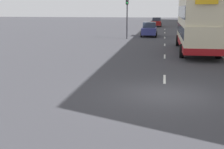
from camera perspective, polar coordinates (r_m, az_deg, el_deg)
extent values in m
plane|color=#38383D|center=(13.23, 9.56, -3.59)|extent=(220.00, 220.00, 0.00)
cube|color=gray|center=(51.79, 16.91, 7.70)|extent=(5.00, 93.00, 0.14)
cube|color=silver|center=(16.02, 9.58, -0.83)|extent=(0.12, 2.00, 0.01)
cube|color=silver|center=(23.55, 9.61, 3.28)|extent=(0.12, 2.00, 0.01)
cube|color=silver|center=(31.15, 9.62, 5.38)|extent=(0.12, 2.00, 0.01)
cube|color=silver|center=(38.78, 9.63, 6.66)|extent=(0.12, 2.00, 0.01)
cube|color=silver|center=(46.41, 9.63, 7.52)|extent=(0.12, 2.00, 0.01)
cube|color=silver|center=(54.06, 9.64, 8.14)|extent=(0.12, 2.00, 0.01)
cylinder|color=#4C4C51|center=(28.27, 19.76, 6.90)|extent=(0.10, 0.10, 2.40)
cube|color=beige|center=(26.67, 15.08, 7.11)|extent=(2.55, 11.42, 1.85)
cube|color=beige|center=(26.58, 15.31, 11.19)|extent=(2.50, 11.08, 1.95)
cube|color=maroon|center=(26.73, 15.00, 5.62)|extent=(2.58, 11.48, 0.45)
cube|color=#2D3847|center=(26.64, 15.13, 7.90)|extent=(2.58, 10.74, 0.81)
cube|color=#2D3847|center=(26.59, 15.30, 10.98)|extent=(2.55, 10.74, 0.94)
cube|color=yellow|center=(20.93, 16.94, 12.69)|extent=(1.40, 0.08, 0.36)
cylinder|color=black|center=(30.52, 11.92, 6.09)|extent=(0.30, 1.00, 1.00)
cylinder|color=black|center=(30.74, 16.69, 5.89)|extent=(0.30, 1.00, 1.00)
cylinder|color=black|center=(23.15, 12.62, 4.24)|extent=(0.30, 1.00, 1.00)
cylinder|color=black|center=(23.44, 18.87, 3.97)|extent=(0.30, 1.00, 1.00)
cube|color=maroon|center=(62.20, 8.14, 9.32)|extent=(1.76, 4.58, 0.80)
cube|color=#2D3847|center=(62.40, 8.17, 10.00)|extent=(1.55, 2.20, 0.66)
cylinder|color=black|center=(60.78, 8.94, 8.85)|extent=(0.20, 0.60, 0.60)
cylinder|color=black|center=(60.83, 7.26, 8.90)|extent=(0.20, 0.60, 0.60)
cylinder|color=black|center=(63.62, 8.97, 8.99)|extent=(0.20, 0.60, 0.60)
cylinder|color=black|center=(63.66, 7.36, 9.04)|extent=(0.20, 0.60, 0.60)
cube|color=navy|center=(40.18, 6.82, 7.94)|extent=(1.76, 4.28, 0.82)
cube|color=#2D3847|center=(40.35, 6.86, 9.02)|extent=(1.55, 2.05, 0.67)
cylinder|color=black|center=(38.86, 8.02, 7.16)|extent=(0.20, 0.60, 0.60)
cylinder|color=black|center=(38.95, 5.40, 7.24)|extent=(0.20, 0.60, 0.60)
cylinder|color=black|center=(41.50, 8.12, 7.46)|extent=(0.20, 0.60, 0.60)
cylinder|color=black|center=(41.58, 5.67, 7.53)|extent=(0.20, 0.60, 0.60)
cylinder|color=#23232D|center=(29.30, 19.63, 5.45)|extent=(0.26, 0.26, 0.75)
cylinder|color=navy|center=(29.24, 19.72, 6.80)|extent=(0.31, 0.31, 0.63)
sphere|color=tan|center=(29.21, 19.78, 7.61)|extent=(0.20, 0.20, 0.20)
cylinder|color=black|center=(36.74, 2.77, 10.37)|extent=(0.14, 0.14, 4.93)
cube|color=black|center=(36.68, 2.79, 13.36)|extent=(0.30, 0.24, 0.90)
sphere|color=#2D2D2D|center=(36.56, 2.77, 13.37)|extent=(0.16, 0.16, 0.16)
sphere|color=#19D84C|center=(36.56, 2.77, 12.94)|extent=(0.16, 0.16, 0.16)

